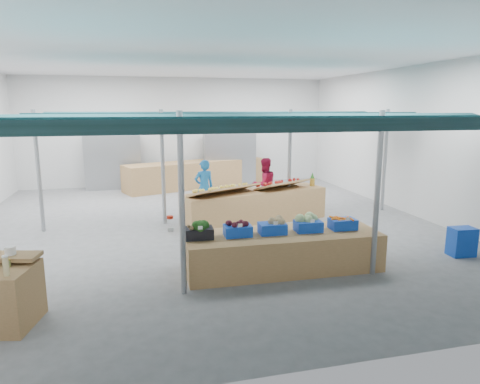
# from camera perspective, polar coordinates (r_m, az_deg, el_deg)

# --- Properties ---
(floor) EXTENTS (13.00, 13.00, 0.00)m
(floor) POSITION_cam_1_polar(r_m,az_deg,el_deg) (11.25, -4.71, -4.52)
(floor) COLOR slate
(floor) RESTS_ON ground
(hall) EXTENTS (13.00, 13.00, 13.00)m
(hall) POSITION_cam_1_polar(r_m,az_deg,el_deg) (12.26, -6.00, 9.28)
(hall) COLOR silver
(hall) RESTS_ON ground
(pole_grid) EXTENTS (10.00, 4.60, 3.00)m
(pole_grid) POSITION_cam_1_polar(r_m,az_deg,el_deg) (9.36, 1.39, 3.65)
(pole_grid) COLOR gray
(pole_grid) RESTS_ON floor
(awnings) EXTENTS (9.50, 7.08, 0.30)m
(awnings) POSITION_cam_1_polar(r_m,az_deg,el_deg) (9.28, 1.42, 9.58)
(awnings) COLOR black
(awnings) RESTS_ON pole_grid
(back_shelving_left) EXTENTS (2.00, 0.50, 2.00)m
(back_shelving_left) POSITION_cam_1_polar(r_m,az_deg,el_deg) (16.85, -16.54, 3.77)
(back_shelving_left) COLOR #B23F33
(back_shelving_left) RESTS_ON floor
(back_shelving_right) EXTENTS (2.00, 0.50, 2.00)m
(back_shelving_right) POSITION_cam_1_polar(r_m,az_deg,el_deg) (17.23, -1.39, 4.38)
(back_shelving_right) COLOR #B23F33
(back_shelving_right) RESTS_ON floor
(veg_counter) EXTENTS (3.70, 1.30, 0.72)m
(veg_counter) POSITION_cam_1_polar(r_m,az_deg,el_deg) (8.26, 5.65, -7.81)
(veg_counter) COLOR olive
(veg_counter) RESTS_ON floor
(fruit_counter) EXTENTS (4.10, 1.82, 0.85)m
(fruit_counter) POSITION_cam_1_polar(r_m,az_deg,el_deg) (11.53, 2.00, -1.92)
(fruit_counter) COLOR olive
(fruit_counter) RESTS_ON floor
(far_counter) EXTENTS (5.65, 2.97, 1.01)m
(far_counter) POSITION_cam_1_polar(r_m,az_deg,el_deg) (16.70, -5.87, 2.39)
(far_counter) COLOR olive
(far_counter) RESTS_ON floor
(crate_stack) EXTENTS (0.52, 0.39, 0.60)m
(crate_stack) POSITION_cam_1_polar(r_m,az_deg,el_deg) (10.07, 27.46, -5.89)
(crate_stack) COLOR #1141BA
(crate_stack) RESTS_ON floor
(vendor_left) EXTENTS (0.65, 0.50, 1.59)m
(vendor_left) POSITION_cam_1_polar(r_m,az_deg,el_deg) (12.25, -4.81, 0.60)
(vendor_left) COLOR #1B6CB3
(vendor_left) RESTS_ON floor
(vendor_right) EXTENTS (0.89, 0.76, 1.59)m
(vendor_right) POSITION_cam_1_polar(r_m,az_deg,el_deg) (12.65, 3.27, 0.96)
(vendor_right) COLOR #AA1439
(vendor_right) RESTS_ON floor
(crate_broccoli) EXTENTS (0.51, 0.41, 0.35)m
(crate_broccoli) POSITION_cam_1_polar(r_m,az_deg,el_deg) (7.77, -5.48, -5.05)
(crate_broccoli) COLOR black
(crate_broccoli) RESTS_ON veg_counter
(crate_beets) EXTENTS (0.51, 0.41, 0.29)m
(crate_beets) POSITION_cam_1_polar(r_m,az_deg,el_deg) (7.89, -0.30, -4.93)
(crate_beets) COLOR #1141BA
(crate_beets) RESTS_ON veg_counter
(crate_celeriac) EXTENTS (0.51, 0.41, 0.31)m
(crate_celeriac) POSITION_cam_1_polar(r_m,az_deg,el_deg) (8.05, 4.33, -4.55)
(crate_celeriac) COLOR #1141BA
(crate_celeriac) RESTS_ON veg_counter
(crate_cabbage) EXTENTS (0.51, 0.41, 0.35)m
(crate_cabbage) POSITION_cam_1_polar(r_m,az_deg,el_deg) (8.28, 9.08, -4.11)
(crate_cabbage) COLOR #1141BA
(crate_cabbage) RESTS_ON veg_counter
(crate_carrots) EXTENTS (0.51, 0.41, 0.29)m
(crate_carrots) POSITION_cam_1_polar(r_m,az_deg,el_deg) (8.58, 13.53, -4.08)
(crate_carrots) COLOR #1141BA
(crate_carrots) RESTS_ON veg_counter
(sparrow) EXTENTS (0.12, 0.09, 0.11)m
(sparrow) POSITION_cam_1_polar(r_m,az_deg,el_deg) (7.60, -6.59, -4.73)
(sparrow) COLOR brown
(sparrow) RESTS_ON crate_broccoli
(pole_ribbon) EXTENTS (0.12, 0.12, 0.28)m
(pole_ribbon) POSITION_cam_1_polar(r_m,az_deg,el_deg) (7.81, -9.32, -3.51)
(pole_ribbon) COLOR red
(pole_ribbon) RESTS_ON pole_grid
(apple_heap_yellow) EXTENTS (2.01, 1.46, 0.27)m
(apple_heap_yellow) POSITION_cam_1_polar(r_m,az_deg,el_deg) (10.90, -2.11, 0.50)
(apple_heap_yellow) COLOR #997247
(apple_heap_yellow) RESTS_ON fruit_counter
(apple_heap_red) EXTENTS (1.66, 1.29, 0.27)m
(apple_heap_red) POSITION_cam_1_polar(r_m,az_deg,el_deg) (11.73, 5.70, 1.22)
(apple_heap_red) COLOR #997247
(apple_heap_red) RESTS_ON fruit_counter
(pineapple) EXTENTS (0.14, 0.14, 0.39)m
(pineapple) POSITION_cam_1_polar(r_m,az_deg,el_deg) (12.29, 9.62, 1.64)
(pineapple) COLOR #8C6019
(pineapple) RESTS_ON fruit_counter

